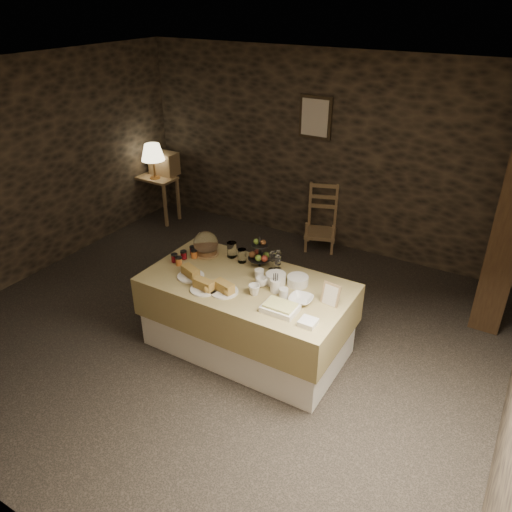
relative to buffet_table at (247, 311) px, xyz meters
The scene contains 27 objects.
ground_plane 0.60m from the buffet_table, 162.51° to the left, with size 5.50×5.00×0.01m, color black.
room_shell 1.18m from the buffet_table, 162.51° to the left, with size 5.52×5.02×2.60m.
buffet_table is the anchor object (origin of this frame).
console_table 3.52m from the buffet_table, 145.04° to the left, with size 0.65×0.37×0.69m.
table_lamp 3.51m from the buffet_table, 145.24° to the left, with size 0.35×0.35×0.52m.
wine_rack 3.61m from the buffet_table, 142.22° to the left, with size 0.42×0.26×0.34m, color olive.
chair 2.48m from the buffet_table, 96.48° to the left, with size 0.53×0.51×0.70m.
framed_picture 2.94m from the buffet_table, 101.70° to the left, with size 0.45×0.04×0.55m.
plate_stack_a 0.47m from the buffet_table, 26.94° to the left, with size 0.19×0.19×0.10m, color white.
plate_stack_b 0.61m from the buffet_table, 25.25° to the left, with size 0.20×0.20×0.09m, color white.
cutlery_holder 0.50m from the buffet_table, ahead, with size 0.10×0.10×0.12m, color white.
cup_a 0.41m from the buffet_table, ahead, with size 0.11×0.11×0.09m, color white.
cup_b 0.44m from the buffet_table, 40.82° to the right, with size 0.11×0.11×0.10m, color white.
mug_c 0.40m from the buffet_table, 59.19° to the left, with size 0.09×0.09×0.10m, color white.
mug_d 0.57m from the buffet_table, ahead, with size 0.08×0.08×0.09m, color white.
bowl 0.69m from the buffet_table, ahead, with size 0.21×0.21×0.05m, color white.
cake_dome 0.83m from the buffet_table, 157.98° to the left, with size 0.26×0.26×0.26m.
fruit_stand 0.57m from the buffet_table, 98.36° to the left, with size 0.23×0.23×0.33m.
bread_platter_left 0.66m from the buffet_table, 159.09° to the right, with size 0.26×0.26×0.11m.
bread_platter_center 0.56m from the buffet_table, 129.93° to the right, with size 0.26×0.26×0.11m.
bread_platter_right 0.46m from the buffet_table, 107.58° to the right, with size 0.26×0.26×0.11m.
jam_jars 0.86m from the buffet_table, behind, with size 0.18×0.32×0.07m.
tart_dish 0.67m from the buffet_table, 27.56° to the right, with size 0.30×0.22×0.07m.
square_dish 0.92m from the buffet_table, 21.86° to the right, with size 0.14×0.14×0.04m, color white.
menu_frame 0.93m from the buffet_table, ahead, with size 0.17×0.02×0.22m, color olive.
storage_jar_a 0.67m from the buffet_table, 138.36° to the left, with size 0.10×0.10×0.16m, color white.
storage_jar_b 0.56m from the buffet_table, 128.43° to the left, with size 0.09×0.09×0.14m, color white.
Camera 1 is at (2.52, -3.55, 3.25)m, focal length 35.00 mm.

